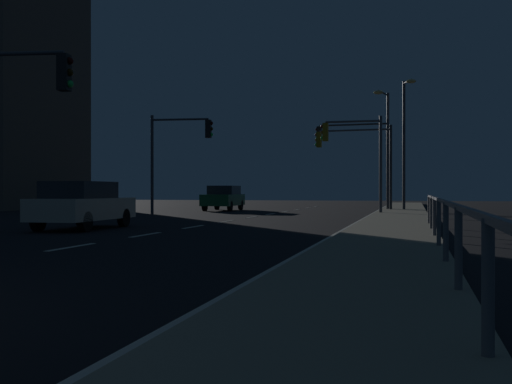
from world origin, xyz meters
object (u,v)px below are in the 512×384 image
object	(u,v)px
traffic_light_mid_right	(178,145)
car_oncoming	(223,197)
car	(82,204)
street_lamp_median	(386,138)
traffic_light_near_left	(354,145)
traffic_light_far_left	(356,150)
traffic_light_overhead_east	(356,146)
street_lamp_far_end	(405,133)

from	to	relation	value
traffic_light_mid_right	car_oncoming	bearing A→B (deg)	86.18
car	car_oncoming	xyz separation A→B (m)	(-1.10, 19.33, 0.00)
street_lamp_median	traffic_light_near_left	bearing A→B (deg)	-101.74
street_lamp_median	traffic_light_far_left	bearing A→B (deg)	-149.99
traffic_light_mid_right	car	bearing A→B (deg)	-83.02
traffic_light_far_left	traffic_light_overhead_east	xyz separation A→B (m)	(-0.10, 0.95, 0.29)
car	street_lamp_median	size ratio (longest dim) A/B	0.62
traffic_light_near_left	street_lamp_median	distance (m)	6.78
street_lamp_far_end	car	bearing A→B (deg)	-116.60
car_oncoming	traffic_light_mid_right	size ratio (longest dim) A/B	0.84
car	street_lamp_median	world-z (taller)	street_lamp_median
traffic_light_overhead_east	traffic_light_near_left	world-z (taller)	traffic_light_overhead_east
traffic_light_far_left	street_lamp_far_end	xyz separation A→B (m)	(2.92, 0.39, 1.00)
traffic_light_mid_right	traffic_light_overhead_east	xyz separation A→B (m)	(8.63, 8.11, 0.33)
traffic_light_overhead_east	street_lamp_median	distance (m)	1.92
traffic_light_far_left	traffic_light_overhead_east	distance (m)	1.00
traffic_light_mid_right	street_lamp_median	distance (m)	13.33
car_oncoming	traffic_light_mid_right	world-z (taller)	traffic_light_mid_right
traffic_light_mid_right	street_lamp_median	world-z (taller)	street_lamp_median
car	street_lamp_far_end	size ratio (longest dim) A/B	0.57
traffic_light_far_left	street_lamp_far_end	distance (m)	3.11
traffic_light_overhead_east	traffic_light_mid_right	bearing A→B (deg)	-136.77
car	car_oncoming	world-z (taller)	same
traffic_light_overhead_east	street_lamp_median	world-z (taller)	street_lamp_median
traffic_light_overhead_east	street_lamp_median	bearing A→B (deg)	2.22
car	traffic_light_mid_right	size ratio (longest dim) A/B	0.84
car_oncoming	traffic_light_mid_right	xyz separation A→B (m)	(-0.45, -6.70, 2.89)
traffic_light_far_left	traffic_light_mid_right	size ratio (longest dim) A/B	0.95
car_oncoming	street_lamp_far_end	xyz separation A→B (m)	(11.20, 0.85, 3.93)
traffic_light_near_left	street_lamp_median	size ratio (longest dim) A/B	0.69
street_lamp_median	traffic_light_mid_right	bearing A→B (deg)	-142.04
traffic_light_overhead_east	street_lamp_far_end	size ratio (longest dim) A/B	0.71
traffic_light_far_left	traffic_light_mid_right	bearing A→B (deg)	-140.61
car	street_lamp_far_end	world-z (taller)	street_lamp_far_end
car_oncoming	traffic_light_far_left	xyz separation A→B (m)	(8.28, 0.47, 2.93)
car	traffic_light_far_left	world-z (taller)	traffic_light_far_left
traffic_light_overhead_east	street_lamp_median	xyz separation A→B (m)	(1.86, 0.07, 0.47)
traffic_light_far_left	traffic_light_overhead_east	size ratio (longest dim) A/B	0.92
traffic_light_overhead_east	traffic_light_near_left	size ratio (longest dim) A/B	1.10
traffic_light_far_left	traffic_light_overhead_east	bearing A→B (deg)	95.88
car_oncoming	traffic_light_overhead_east	distance (m)	8.91
car_oncoming	traffic_light_far_left	bearing A→B (deg)	3.23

